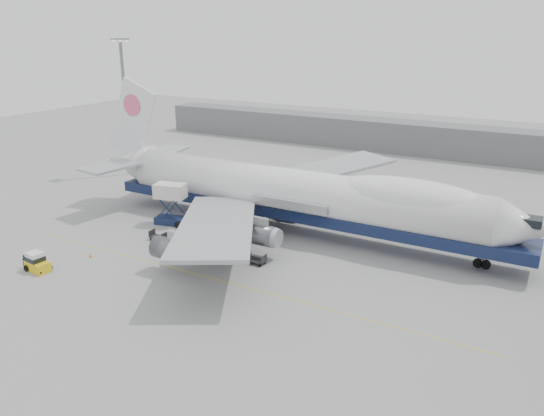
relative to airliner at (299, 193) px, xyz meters
The scene contains 14 objects.
ground 13.27m from the airliner, 93.08° to the right, with size 260.00×260.00×0.00m, color gray.
apron_line 18.87m from the airliner, 92.05° to the right, with size 60.00×0.15×0.01m, color gold.
hangar 59.01m from the airliner, 100.40° to the left, with size 110.00×8.00×7.00m, color slate.
floodlight_mast 45.14m from the airliner, 164.28° to the left, with size 2.40×2.40×25.43m.
airliner is the anchor object (origin of this frame).
catering_truck 18.66m from the airliner, 160.62° to the right, with size 5.12×4.04×6.04m.
baggage_tug 34.00m from the airliner, 128.55° to the right, with size 3.21×1.95×2.24m.
ground_worker 35.37m from the airliner, 130.72° to the right, with size 0.60×0.39×1.64m, color black.
traffic_cone 28.23m from the airliner, 132.13° to the right, with size 0.36×0.36×0.53m.
dolly_0 19.85m from the airliner, 140.91° to the right, with size 2.30×1.35×1.30m.
dolly_1 17.17m from the airliner, 132.46° to the right, with size 2.30×1.35×1.30m.
dolly_2 15.00m from the airliner, 120.94° to the right, with size 2.30×1.35×1.30m.
dolly_3 13.57m from the airliner, 105.83° to the right, with size 2.30×1.35×1.30m.
dolly_4 13.13m from the airliner, 88.16° to the right, with size 2.30×1.35×1.30m.
Camera 1 is at (31.46, -50.20, 26.81)m, focal length 35.00 mm.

